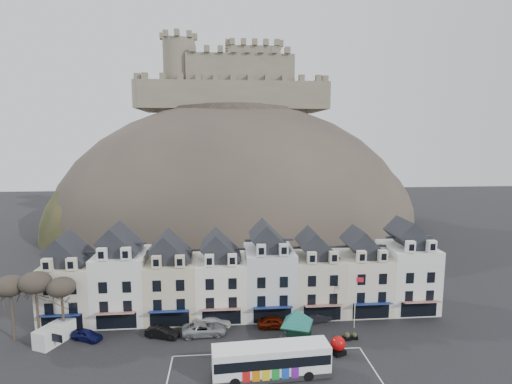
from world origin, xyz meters
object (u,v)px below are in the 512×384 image
bus (271,359)px  flagpole (356,298)px  car_silver (204,329)px  bus_shelter (297,317)px  car_navy (87,335)px  red_buoy (338,345)px  car_maroon (275,322)px  white_van (55,334)px  car_charcoal (318,317)px  car_black (162,332)px  car_white (214,321)px

bus → flagpole: flagpole is taller
car_silver → flagpole: bearing=-93.0°
bus_shelter → car_navy: 26.03m
red_buoy → car_silver: 16.67m
red_buoy → car_maroon: (-6.45, 6.90, -0.32)m
red_buoy → car_navy: bearing=169.1°
white_van → car_charcoal: 33.40m
car_maroon → bus: bearing=175.0°
car_navy → car_charcoal: car_navy is taller
red_buoy → car_silver: size_ratio=0.39×
red_buoy → car_charcoal: red_buoy is taller
car_black → bus_shelter: bearing=-81.6°
car_black → flagpole: bearing=-70.4°
red_buoy → car_white: (-14.40, 8.08, -0.44)m
flagpole → car_white: size_ratio=1.58×
car_navy → car_maroon: car_maroon is taller
bus_shelter → car_maroon: size_ratio=1.44×
red_buoy → car_silver: bearing=159.4°
car_white → flagpole: bearing=-91.4°
white_van → car_navy: bearing=27.0°
bus_shelter → car_maroon: (-2.15, 4.27, -2.65)m
red_buoy → flagpole: (4.08, 6.06, 2.98)m
bus_shelter → car_white: size_ratio=1.44×
red_buoy → car_black: 21.54m
white_van → car_maroon: bearing=27.1°
flagpole → car_white: bearing=173.8°
car_white → red_buoy: bearing=-114.5°
car_silver → car_maroon: (9.15, 1.04, -0.01)m
white_van → car_black: 12.94m
white_van → car_navy: 3.76m
flagpole → car_maroon: 11.07m
bus_shelter → red_buoy: (4.30, -2.63, -2.33)m
bus → red_buoy: 9.07m
car_silver → car_charcoal: (15.17, 2.23, -0.15)m
bus_shelter → red_buoy: bearing=-10.7°
white_van → car_white: bearing=31.7°
red_buoy → white_van: bearing=170.6°
flagpole → car_black: 25.11m
car_silver → car_charcoal: 15.33m
bus → red_buoy: bearing=20.4°
car_maroon → car_navy: bearing=97.5°
bus_shelter → car_black: 16.98m
car_navy → car_maroon: 23.58m
car_charcoal → car_black: bearing=81.0°
bus → white_van: bearing=156.4°
car_black → car_silver: size_ratio=0.76×
car_white → car_navy: bearing=103.3°
car_white → white_van: bearing=102.2°
bus_shelter → car_charcoal: bearing=75.4°
flagpole → white_van: (-37.81, -0.48, -2.97)m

